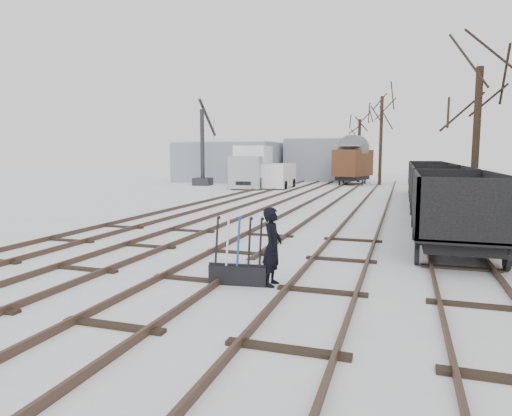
{
  "coord_description": "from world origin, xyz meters",
  "views": [
    {
      "loc": [
        4.55,
        -9.26,
        2.91
      ],
      "look_at": [
        0.15,
        4.27,
        1.2
      ],
      "focal_mm": 32.0,
      "sensor_mm": 36.0,
      "label": 1
    }
  ],
  "objects": [
    {
      "name": "tree_far_left",
      "position": [
        0.09,
        38.35,
        3.17
      ],
      "size": [
        0.3,
        0.3,
        6.35
      ],
      "primitive_type": "cylinder",
      "color": "black",
      "rests_on": "ground"
    },
    {
      "name": "box_van_wagon",
      "position": [
        -0.07,
        34.56,
        2.1
      ],
      "size": [
        3.69,
        5.21,
        3.6
      ],
      "rotation": [
        0.0,
        0.0,
        -0.28
      ],
      "color": "black",
      "rests_on": "ground"
    },
    {
      "name": "tree_far_right",
      "position": [
        2.39,
        34.54,
        4.04
      ],
      "size": [
        0.3,
        0.3,
        8.08
      ],
      "primitive_type": "cylinder",
      "color": "black",
      "rests_on": "ground"
    },
    {
      "name": "shed_left",
      "position": [
        -13.0,
        36.0,
        2.05
      ],
      "size": [
        10.0,
        8.0,
        4.1
      ],
      "color": "gray",
      "rests_on": "ground"
    },
    {
      "name": "freight_wagon_b",
      "position": [
        6.0,
        11.43,
        0.9
      ],
      "size": [
        2.31,
        5.76,
        2.35
      ],
      "color": "black",
      "rests_on": "ground"
    },
    {
      "name": "shed_right",
      "position": [
        -4.0,
        40.0,
        2.25
      ],
      "size": [
        7.0,
        6.0,
        4.5
      ],
      "color": "gray",
      "rests_on": "ground"
    },
    {
      "name": "panel_van",
      "position": [
        -5.54,
        27.95,
        1.06
      ],
      "size": [
        2.12,
        4.62,
        2.03
      ],
      "rotation": [
        0.0,
        0.0,
        0.01
      ],
      "color": "white",
      "rests_on": "ground"
    },
    {
      "name": "ground",
      "position": [
        0.0,
        0.0,
        0.0
      ],
      "size": [
        120.0,
        120.0,
        0.0
      ],
      "primitive_type": "plane",
      "color": "white",
      "rests_on": "ground"
    },
    {
      "name": "freight_wagon_d",
      "position": [
        6.0,
        24.23,
        0.9
      ],
      "size": [
        2.31,
        5.76,
        2.35
      ],
      "color": "black",
      "rests_on": "ground"
    },
    {
      "name": "freight_wagon_a",
      "position": [
        6.0,
        5.03,
        0.9
      ],
      "size": [
        2.31,
        5.76,
        2.35
      ],
      "color": "black",
      "rests_on": "ground"
    },
    {
      "name": "crane",
      "position": [
        -13.02,
        29.18,
        2.05
      ],
      "size": [
        1.68,
        4.58,
        7.78
      ],
      "rotation": [
        0.0,
        0.0,
        0.09
      ],
      "color": "#28282D",
      "rests_on": "ground"
    },
    {
      "name": "freight_wagon_c",
      "position": [
        6.0,
        17.83,
        0.9
      ],
      "size": [
        2.31,
        5.76,
        2.35
      ],
      "color": "black",
      "rests_on": "ground"
    },
    {
      "name": "tracks",
      "position": [
        -0.0,
        13.67,
        0.07
      ],
      "size": [
        13.9,
        52.0,
        0.16
      ],
      "color": "black",
      "rests_on": "ground"
    },
    {
      "name": "tree_near",
      "position": [
        7.35,
        11.84,
        3.22
      ],
      "size": [
        0.3,
        0.3,
        6.45
      ],
      "primitive_type": "cylinder",
      "color": "black",
      "rests_on": "ground"
    },
    {
      "name": "worker",
      "position": [
        1.86,
        0.2,
        0.87
      ],
      "size": [
        0.42,
        0.64,
        1.74
      ],
      "primitive_type": "imported",
      "rotation": [
        0.0,
        0.0,
        1.58
      ],
      "color": "black",
      "rests_on": "ground"
    },
    {
      "name": "lorry",
      "position": [
        -8.03,
        28.3,
        1.84
      ],
      "size": [
        3.32,
        8.09,
        3.56
      ],
      "rotation": [
        0.0,
        0.0,
        0.14
      ],
      "color": "black",
      "rests_on": "ground"
    },
    {
      "name": "ground_frame",
      "position": [
        1.11,
        0.1,
        0.28
      ],
      "size": [
        1.34,
        0.57,
        1.49
      ],
      "rotation": [
        0.0,
        0.0,
        0.12
      ],
      "color": "black",
      "rests_on": "ground"
    }
  ]
}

